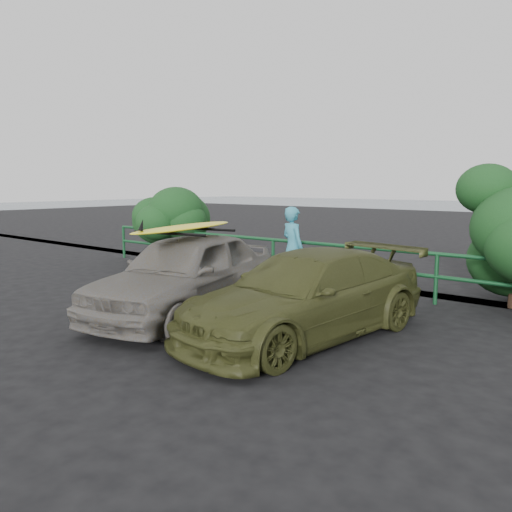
{
  "coord_description": "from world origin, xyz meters",
  "views": [
    {
      "loc": [
        6.29,
        -4.68,
        2.35
      ],
      "look_at": [
        0.96,
        1.91,
        1.12
      ],
      "focal_mm": 35.0,
      "sensor_mm": 36.0,
      "label": 1
    }
  ],
  "objects_px": {
    "surfboard": "(185,227)",
    "olive_vehicle": "(306,295)",
    "sedan": "(186,274)",
    "guardrail": "(307,263)",
    "man": "(293,248)"
  },
  "relations": [
    {
      "from": "olive_vehicle",
      "to": "surfboard",
      "type": "bearing_deg",
      "value": -165.52
    },
    {
      "from": "sedan",
      "to": "surfboard",
      "type": "relative_size",
      "value": 1.54
    },
    {
      "from": "man",
      "to": "surfboard",
      "type": "height_order",
      "value": "man"
    },
    {
      "from": "sedan",
      "to": "surfboard",
      "type": "xyz_separation_m",
      "value": [
        -0.0,
        0.0,
        0.84
      ]
    },
    {
      "from": "sedan",
      "to": "surfboard",
      "type": "bearing_deg",
      "value": 167.9
    },
    {
      "from": "guardrail",
      "to": "sedan",
      "type": "distance_m",
      "value": 3.63
    },
    {
      "from": "guardrail",
      "to": "man",
      "type": "relative_size",
      "value": 7.56
    },
    {
      "from": "sedan",
      "to": "olive_vehicle",
      "type": "distance_m",
      "value": 2.41
    },
    {
      "from": "surfboard",
      "to": "olive_vehicle",
      "type": "bearing_deg",
      "value": -6.13
    },
    {
      "from": "guardrail",
      "to": "surfboard",
      "type": "xyz_separation_m",
      "value": [
        -0.23,
        -3.62,
        1.07
      ]
    },
    {
      "from": "olive_vehicle",
      "to": "surfboard",
      "type": "distance_m",
      "value": 2.58
    },
    {
      "from": "guardrail",
      "to": "surfboard",
      "type": "distance_m",
      "value": 3.78
    },
    {
      "from": "olive_vehicle",
      "to": "surfboard",
      "type": "relative_size",
      "value": 1.59
    },
    {
      "from": "surfboard",
      "to": "sedan",
      "type": "bearing_deg",
      "value": -12.1
    },
    {
      "from": "guardrail",
      "to": "olive_vehicle",
      "type": "xyz_separation_m",
      "value": [
        2.17,
        -3.37,
        0.14
      ]
    }
  ]
}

